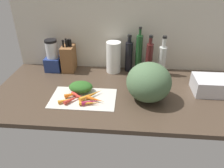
{
  "coord_description": "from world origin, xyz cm",
  "views": [
    {
      "loc": [
        6.14,
        -125.77,
        77.97
      ],
      "look_at": [
        -3.61,
        -9.84,
        10.72
      ],
      "focal_mm": 34.34,
      "sensor_mm": 36.0,
      "label": 1
    }
  ],
  "objects_px": {
    "paper_towel_roll": "(113,57)",
    "bottle_2": "(149,58)",
    "carrot_3": "(78,96)",
    "winter_squash": "(149,82)",
    "carrot_0": "(84,87)",
    "bottle_1": "(139,54)",
    "carrot_2": "(67,100)",
    "bottle_0": "(129,56)",
    "blender_appliance": "(53,57)",
    "carrot_7": "(89,103)",
    "carrot_4": "(73,99)",
    "carrot_1": "(95,99)",
    "bottle_3": "(162,60)",
    "cutting_board": "(83,98)",
    "carrot_8": "(90,102)",
    "dish_rack": "(213,85)",
    "knife_block": "(69,58)",
    "carrot_5": "(91,95)",
    "carrot_6": "(73,94)"
  },
  "relations": [
    {
      "from": "carrot_6",
      "to": "bottle_0",
      "type": "xyz_separation_m",
      "value": [
        0.35,
        0.43,
        0.11
      ]
    },
    {
      "from": "carrot_1",
      "to": "blender_appliance",
      "type": "xyz_separation_m",
      "value": [
        -0.4,
        0.43,
        0.09
      ]
    },
    {
      "from": "carrot_1",
      "to": "bottle_3",
      "type": "height_order",
      "value": "bottle_3"
    },
    {
      "from": "knife_block",
      "to": "bottle_3",
      "type": "height_order",
      "value": "bottle_3"
    },
    {
      "from": "carrot_0",
      "to": "carrot_4",
      "type": "relative_size",
      "value": 0.9
    },
    {
      "from": "carrot_0",
      "to": "dish_rack",
      "type": "relative_size",
      "value": 0.48
    },
    {
      "from": "carrot_7",
      "to": "carrot_2",
      "type": "bearing_deg",
      "value": 171.61
    },
    {
      "from": "carrot_7",
      "to": "knife_block",
      "type": "distance_m",
      "value": 0.55
    },
    {
      "from": "carrot_8",
      "to": "knife_block",
      "type": "bearing_deg",
      "value": 118.09
    },
    {
      "from": "carrot_8",
      "to": "paper_towel_roll",
      "type": "xyz_separation_m",
      "value": [
        0.11,
        0.48,
        0.1
      ]
    },
    {
      "from": "carrot_4",
      "to": "winter_squash",
      "type": "distance_m",
      "value": 0.49
    },
    {
      "from": "carrot_1",
      "to": "bottle_3",
      "type": "relative_size",
      "value": 0.42
    },
    {
      "from": "carrot_4",
      "to": "knife_block",
      "type": "distance_m",
      "value": 0.47
    },
    {
      "from": "carrot_1",
      "to": "carrot_7",
      "type": "xyz_separation_m",
      "value": [
        -0.03,
        -0.04,
        -0.0
      ]
    },
    {
      "from": "bottle_1",
      "to": "carrot_2",
      "type": "bearing_deg",
      "value": -133.3
    },
    {
      "from": "cutting_board",
      "to": "blender_appliance",
      "type": "distance_m",
      "value": 0.52
    },
    {
      "from": "paper_towel_roll",
      "to": "carrot_3",
      "type": "bearing_deg",
      "value": -115.11
    },
    {
      "from": "carrot_5",
      "to": "bottle_3",
      "type": "bearing_deg",
      "value": 37.64
    },
    {
      "from": "carrot_8",
      "to": "carrot_2",
      "type": "bearing_deg",
      "value": 176.33
    },
    {
      "from": "carrot_3",
      "to": "winter_squash",
      "type": "bearing_deg",
      "value": 4.77
    },
    {
      "from": "blender_appliance",
      "to": "bottle_0",
      "type": "relative_size",
      "value": 0.86
    },
    {
      "from": "blender_appliance",
      "to": "carrot_7",
      "type": "bearing_deg",
      "value": -51.72
    },
    {
      "from": "carrot_3",
      "to": "carrot_7",
      "type": "relative_size",
      "value": 0.89
    },
    {
      "from": "carrot_3",
      "to": "carrot_2",
      "type": "bearing_deg",
      "value": -140.5
    },
    {
      "from": "carrot_0",
      "to": "bottle_1",
      "type": "relative_size",
      "value": 0.34
    },
    {
      "from": "dish_rack",
      "to": "bottle_1",
      "type": "bearing_deg",
      "value": 151.29
    },
    {
      "from": "winter_squash",
      "to": "carrot_2",
      "type": "bearing_deg",
      "value": -170.47
    },
    {
      "from": "carrot_2",
      "to": "carrot_7",
      "type": "xyz_separation_m",
      "value": [
        0.14,
        -0.02,
        0.0
      ]
    },
    {
      "from": "carrot_4",
      "to": "bottle_3",
      "type": "distance_m",
      "value": 0.74
    },
    {
      "from": "carrot_0",
      "to": "paper_towel_roll",
      "type": "bearing_deg",
      "value": 59.16
    },
    {
      "from": "carrot_0",
      "to": "carrot_7",
      "type": "bearing_deg",
      "value": -68.6
    },
    {
      "from": "paper_towel_roll",
      "to": "bottle_2",
      "type": "bearing_deg",
      "value": -3.95
    },
    {
      "from": "cutting_board",
      "to": "paper_towel_roll",
      "type": "distance_m",
      "value": 0.46
    },
    {
      "from": "cutting_board",
      "to": "carrot_7",
      "type": "distance_m",
      "value": 0.09
    },
    {
      "from": "carrot_1",
      "to": "carrot_3",
      "type": "bearing_deg",
      "value": 167.77
    },
    {
      "from": "winter_squash",
      "to": "blender_appliance",
      "type": "xyz_separation_m",
      "value": [
        -0.73,
        0.37,
        -0.01
      ]
    },
    {
      "from": "bottle_3",
      "to": "dish_rack",
      "type": "bearing_deg",
      "value": -36.81
    },
    {
      "from": "bottle_2",
      "to": "bottle_3",
      "type": "xyz_separation_m",
      "value": [
        0.1,
        -0.0,
        -0.01
      ]
    },
    {
      "from": "carrot_3",
      "to": "carrot_6",
      "type": "distance_m",
      "value": 0.04
    },
    {
      "from": "carrot_0",
      "to": "carrot_4",
      "type": "bearing_deg",
      "value": -104.53
    },
    {
      "from": "carrot_5",
      "to": "carrot_8",
      "type": "distance_m",
      "value": 0.08
    },
    {
      "from": "carrot_2",
      "to": "carrot_3",
      "type": "distance_m",
      "value": 0.07
    },
    {
      "from": "bottle_0",
      "to": "bottle_1",
      "type": "xyz_separation_m",
      "value": [
        0.08,
        -0.02,
        0.03
      ]
    },
    {
      "from": "carrot_7",
      "to": "bottle_2",
      "type": "xyz_separation_m",
      "value": [
        0.39,
        0.47,
        0.11
      ]
    },
    {
      "from": "carrot_2",
      "to": "carrot_8",
      "type": "relative_size",
      "value": 1.07
    },
    {
      "from": "carrot_2",
      "to": "carrot_8",
      "type": "height_order",
      "value": "carrot_8"
    },
    {
      "from": "carrot_8",
      "to": "winter_squash",
      "type": "bearing_deg",
      "value": 14.74
    },
    {
      "from": "carrot_5",
      "to": "paper_towel_roll",
      "type": "bearing_deg",
      "value": 73.97
    },
    {
      "from": "carrot_0",
      "to": "bottle_0",
      "type": "distance_m",
      "value": 0.46
    },
    {
      "from": "carrot_2",
      "to": "paper_towel_roll",
      "type": "distance_m",
      "value": 0.54
    }
  ]
}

